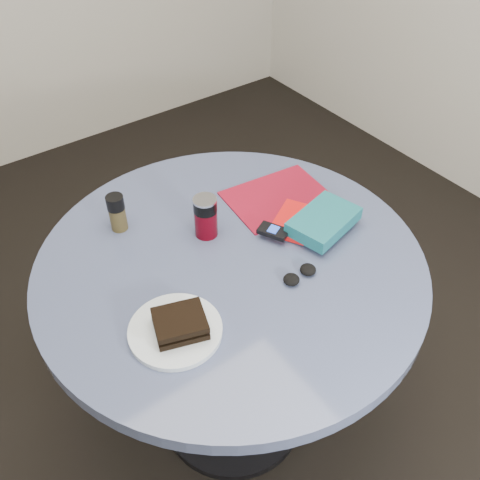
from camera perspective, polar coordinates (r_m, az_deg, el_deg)
ground at (r=1.97m, az=-0.74°, el=-17.88°), size 4.00×4.00×0.00m
table at (r=1.49m, az=-0.94°, el=-6.56°), size 1.00×1.00×0.75m
plate at (r=1.21m, az=-6.91°, el=-9.55°), size 0.26×0.26×0.01m
sandwich at (r=1.19m, az=-6.41°, el=-8.86°), size 0.14×0.13×0.04m
soda_can at (r=1.40m, az=-3.69°, el=2.50°), size 0.07×0.07×0.12m
pepper_grinder at (r=1.46m, az=-12.98°, el=2.88°), size 0.06×0.06×0.11m
magazine at (r=1.56m, az=4.07°, el=4.55°), size 0.31×0.24×0.01m
red_book at (r=1.47m, az=5.87°, el=2.01°), size 0.19×0.17×0.01m
novel at (r=1.44m, az=8.91°, el=2.02°), size 0.21×0.16×0.04m
mp3_player at (r=1.41m, az=3.57°, el=0.95°), size 0.08×0.09×0.01m
headphones at (r=1.32m, az=6.39°, el=-3.68°), size 0.10×0.04×0.02m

